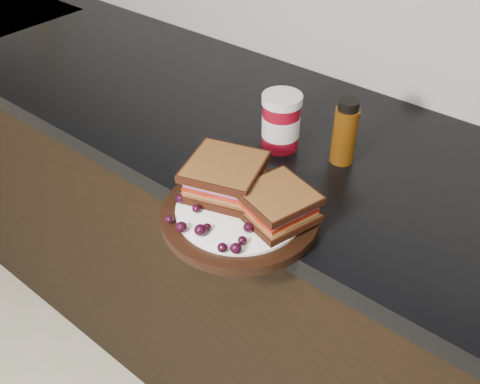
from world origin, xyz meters
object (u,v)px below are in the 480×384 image
object	(u,v)px
sandwich_left	(225,177)
oil_bottle	(345,132)
plate	(240,215)
condiment_jar	(281,122)

from	to	relation	value
sandwich_left	oil_bottle	distance (m)	0.27
plate	oil_bottle	world-z (taller)	oil_bottle
sandwich_left	oil_bottle	bearing A→B (deg)	49.82
plate	condiment_jar	world-z (taller)	condiment_jar
sandwich_left	oil_bottle	xyz separation A→B (m)	(0.10, 0.25, 0.01)
plate	oil_bottle	xyz separation A→B (m)	(0.05, 0.27, 0.06)
condiment_jar	sandwich_left	bearing A→B (deg)	-82.61
sandwich_left	oil_bottle	size ratio (longest dim) A/B	0.96
plate	oil_bottle	size ratio (longest dim) A/B	2.05
plate	sandwich_left	distance (m)	0.07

